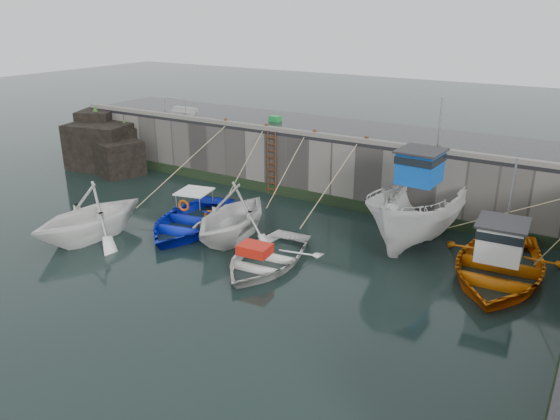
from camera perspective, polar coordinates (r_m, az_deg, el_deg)
The scene contains 24 objects.
ground at distance 19.10m, azimuth -12.02°, elevation -7.47°, with size 120.00×120.00×0.00m, color black.
quay_back at distance 28.21m, azimuth 5.40°, elevation 5.32°, with size 30.00×5.00×3.00m, color slate.
road_back at distance 27.84m, azimuth 5.51°, elevation 8.46°, with size 30.00×5.00×0.16m, color black.
kerb_back at distance 25.77m, azimuth 3.16°, elevation 7.96°, with size 30.00×0.30×0.20m, color slate.
algae_back at distance 26.42m, azimuth 2.83°, elevation 1.50°, with size 30.00×0.08×0.50m, color black.
rock_outcrop at distance 33.52m, azimuth -17.68°, elevation 6.44°, with size 5.85×4.24×3.41m.
ladder at distance 26.96m, azimuth -0.89°, elevation 4.90°, with size 0.51×0.08×3.20m.
boat_near_white at distance 23.49m, azimuth -19.07°, elevation -2.76°, with size 4.25×4.92×2.59m, color white.
boat_near_white_rope at distance 27.04m, azimuth -10.06°, elevation 1.09°, with size 0.04×6.68×3.10m, color tan, non-canonical shape.
boat_near_blue at distance 23.55m, azimuth -9.33°, elevation -1.81°, with size 4.06×5.68×1.18m, color #0D20C5.
boat_near_blue_rope at distance 26.53m, azimuth -3.58°, elevation 1.00°, with size 0.04×4.10×3.10m, color tan, non-canonical shape.
boat_near_blacktrim at distance 22.28m, azimuth -4.96°, elevation -2.92°, with size 4.21×4.88×2.57m, color silver.
boat_near_blacktrim_rope at distance 25.41m, azimuth 0.50°, elevation 0.15°, with size 0.04×4.07×3.10m, color tan, non-canonical shape.
boat_near_navy at distance 20.06m, azimuth -1.50°, elevation -5.59°, with size 3.50×4.90×1.01m, color white.
boat_near_navy_rope at distance 23.79m, azimuth 4.72°, elevation -1.36°, with size 0.04×5.11×3.10m, color tan, non-canonical shape.
boat_far_white at distance 22.36m, azimuth 14.49°, elevation -0.10°, with size 3.20×7.62×5.89m.
boat_far_orange at distance 20.39m, azimuth 21.82°, elevation -5.40°, with size 4.97×6.64×4.31m.
fish_crate at distance 29.10m, azimuth -0.51°, elevation 9.52°, with size 0.58×0.43×0.29m, color #198A38.
railing at distance 31.62m, azimuth -10.09°, elevation 10.19°, with size 1.60×1.05×1.00m.
bollard_a at distance 28.52m, azimuth -5.69°, elevation 9.19°, with size 0.18×0.18×0.28m, color #3F1E0F.
bollard_b at distance 27.10m, azimuth -1.42°, elevation 8.69°, with size 0.18×0.18×0.28m, color #3F1E0F.
bollard_c at distance 25.75m, azimuth 3.66°, elevation 8.04°, with size 0.18×0.18×0.28m, color #3F1E0F.
bollard_d at distance 24.66m, azimuth 9.03°, elevation 7.28°, with size 0.18×0.18×0.28m, color #3F1E0F.
bollard_e at distance 23.65m, azimuth 16.19°, elevation 6.16°, with size 0.18×0.18×0.28m, color #3F1E0F.
Camera 1 is at (12.06, -11.95, 8.77)m, focal length 35.00 mm.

